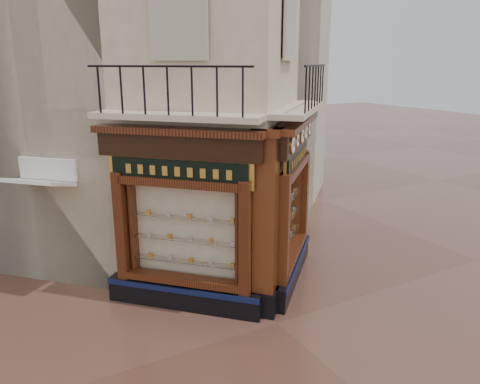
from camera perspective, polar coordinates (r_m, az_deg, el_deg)
ground at (r=10.10m, az=4.53°, el=-15.64°), size 80.00×80.00×0.00m
main_building at (r=14.18m, az=-9.51°, el=18.52°), size 11.31×11.31×12.00m
neighbour_left at (r=15.96m, az=-21.31°, el=15.56°), size 11.31×11.31×11.00m
neighbour_right at (r=17.40m, az=-4.33°, el=16.46°), size 11.31×11.31×11.00m
shopfront_left at (r=9.92m, az=-7.09°, el=-3.67°), size 2.86×2.86×3.98m
shopfront_right at (r=11.21m, az=6.33°, el=-1.36°), size 2.86×2.86×3.98m
corner_pilaster at (r=9.64m, az=3.13°, el=-4.35°), size 0.85×0.85×3.98m
balcony at (r=9.96m, az=0.27°, el=9.75°), size 5.94×2.97×1.03m
clock_a at (r=9.56m, az=6.40°, el=5.80°), size 0.31×0.31×0.39m
clock_b at (r=10.10m, az=6.94°, el=6.31°), size 0.25×0.25×0.31m
clock_c at (r=10.78m, az=7.54°, el=6.88°), size 0.31×0.31×0.38m
clock_d at (r=11.33m, az=7.97°, el=7.28°), size 0.30×0.30×0.38m
clock_e at (r=11.92m, az=8.39°, el=7.67°), size 0.28×0.28×0.35m
awning at (r=12.12m, az=-22.28°, el=-11.22°), size 1.68×1.68×0.30m
signboard_left at (r=9.54m, az=-7.50°, el=2.56°), size 2.28×2.28×0.61m
signboard_right at (r=10.93m, az=6.90°, el=4.25°), size 1.99×1.99×0.53m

